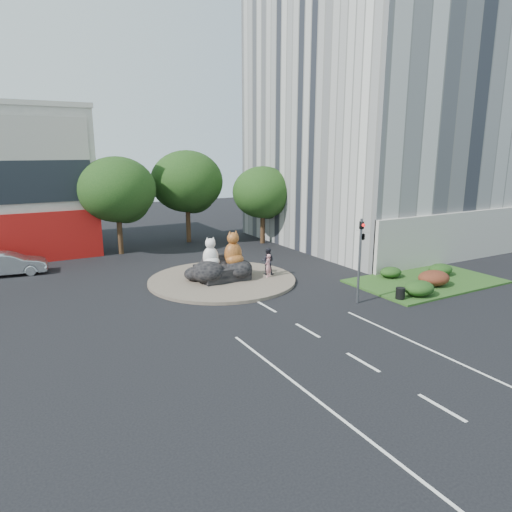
{
  "coord_description": "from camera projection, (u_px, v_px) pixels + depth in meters",
  "views": [
    {
      "loc": [
        -12.66,
        -17.28,
        8.8
      ],
      "look_at": [
        1.56,
        8.04,
        2.0
      ],
      "focal_mm": 32.0,
      "sensor_mm": 36.0,
      "label": 1
    }
  ],
  "objects": [
    {
      "name": "ground",
      "position": [
        308.0,
        331.0,
        22.71
      ],
      "size": [
        120.0,
        120.0,
        0.0
      ],
      "primitive_type": "plane",
      "color": "black",
      "rests_on": "ground"
    },
    {
      "name": "roundabout_island",
      "position": [
        222.0,
        280.0,
        31.18
      ],
      "size": [
        10.0,
        10.0,
        0.2
      ],
      "primitive_type": "cylinder",
      "color": "brown",
      "rests_on": "ground"
    },
    {
      "name": "rock_plinth",
      "position": [
        222.0,
        272.0,
        31.05
      ],
      "size": [
        3.2,
        2.6,
        0.9
      ],
      "primitive_type": null,
      "color": "black",
      "rests_on": "roundabout_island"
    },
    {
      "name": "office_tower",
      "position": [
        388.0,
        52.0,
        41.84
      ],
      "size": [
        20.0,
        20.0,
        35.0
      ],
      "primitive_type": "cube",
      "color": "silver",
      "rests_on": "ground"
    },
    {
      "name": "grass_verge",
      "position": [
        426.0,
        281.0,
        30.97
      ],
      "size": [
        10.0,
        6.0,
        0.12
      ],
      "primitive_type": "cube",
      "color": "#234416",
      "rests_on": "ground"
    },
    {
      "name": "tree_left",
      "position": [
        118.0,
        193.0,
        38.37
      ],
      "size": [
        6.46,
        6.46,
        8.27
      ],
      "color": "#382314",
      "rests_on": "ground"
    },
    {
      "name": "tree_mid",
      "position": [
        187.0,
        184.0,
        43.34
      ],
      "size": [
        6.84,
        6.84,
        8.76
      ],
      "color": "#382314",
      "rests_on": "ground"
    },
    {
      "name": "tree_right",
      "position": [
        263.0,
        195.0,
        43.01
      ],
      "size": [
        5.7,
        5.7,
        7.3
      ],
      "color": "#382314",
      "rests_on": "ground"
    },
    {
      "name": "hedge_near_green",
      "position": [
        419.0,
        288.0,
        27.72
      ],
      "size": [
        2.0,
        1.6,
        0.9
      ],
      "primitive_type": "ellipsoid",
      "color": "#143310",
      "rests_on": "grass_verge"
    },
    {
      "name": "hedge_red",
      "position": [
        434.0,
        278.0,
        29.75
      ],
      "size": [
        2.2,
        1.76,
        0.99
      ],
      "primitive_type": "ellipsoid",
      "color": "#481E13",
      "rests_on": "grass_verge"
    },
    {
      "name": "hedge_mid_green",
      "position": [
        440.0,
        269.0,
        32.24
      ],
      "size": [
        1.8,
        1.44,
        0.81
      ],
      "primitive_type": "ellipsoid",
      "color": "#143310",
      "rests_on": "grass_verge"
    },
    {
      "name": "hedge_back_green",
      "position": [
        391.0,
        272.0,
        31.68
      ],
      "size": [
        1.6,
        1.28,
        0.72
      ],
      "primitive_type": "ellipsoid",
      "color": "#143310",
      "rests_on": "grass_verge"
    },
    {
      "name": "traffic_light",
      "position": [
        362.0,
        242.0,
        26.01
      ],
      "size": [
        0.44,
        1.24,
        5.0
      ],
      "color": "#595B60",
      "rests_on": "ground"
    },
    {
      "name": "street_lamp",
      "position": [
        385.0,
        207.0,
        34.58
      ],
      "size": [
        2.34,
        0.22,
        8.06
      ],
      "color": "#595B60",
      "rests_on": "ground"
    },
    {
      "name": "cat_white",
      "position": [
        211.0,
        252.0,
        30.54
      ],
      "size": [
        1.44,
        1.33,
        2.03
      ],
      "primitive_type": null,
      "rotation": [
        0.0,
        0.0,
        -0.25
      ],
      "color": "silver",
      "rests_on": "rock_plinth"
    },
    {
      "name": "cat_tabby",
      "position": [
        233.0,
        248.0,
        30.88
      ],
      "size": [
        1.51,
        1.33,
        2.39
      ],
      "primitive_type": null,
      "rotation": [
        0.0,
        0.0,
        0.06
      ],
      "color": "#C35528",
      "rests_on": "rock_plinth"
    },
    {
      "name": "kitten_calico",
      "position": [
        209.0,
        276.0,
        29.88
      ],
      "size": [
        0.74,
        0.69,
        1.02
      ],
      "primitive_type": null,
      "rotation": [
        0.0,
        0.0,
        -0.31
      ],
      "color": "beige",
      "rests_on": "roundabout_island"
    },
    {
      "name": "kitten_white",
      "position": [
        247.0,
        271.0,
        31.51
      ],
      "size": [
        0.66,
        0.64,
        0.85
      ],
      "primitive_type": null,
      "rotation": [
        0.0,
        0.0,
        0.51
      ],
      "color": "white",
      "rests_on": "roundabout_island"
    },
    {
      "name": "pedestrian_pink",
      "position": [
        268.0,
        265.0,
        31.37
      ],
      "size": [
        0.71,
        0.66,
        1.62
      ],
      "primitive_type": "imported",
      "rotation": [
        0.0,
        0.0,
        3.76
      ],
      "color": "#C78088",
      "rests_on": "roundabout_island"
    },
    {
      "name": "pedestrian_dark",
      "position": [
        268.0,
        261.0,
        31.99
      ],
      "size": [
        1.17,
        1.14,
        1.9
      ],
      "primitive_type": "imported",
      "rotation": [
        0.0,
        0.0,
        2.45
      ],
      "color": "black",
      "rests_on": "roundabout_island"
    },
    {
      "name": "parked_car",
      "position": [
        9.0,
        264.0,
        32.54
      ],
      "size": [
        5.2,
        2.41,
        1.65
      ],
      "primitive_type": "imported",
      "rotation": [
        0.0,
        0.0,
        1.44
      ],
      "color": "#AAADB2",
      "rests_on": "ground"
    },
    {
      "name": "litter_bin",
      "position": [
        400.0,
        293.0,
        27.09
      ],
      "size": [
        0.59,
        0.59,
        0.68
      ],
      "primitive_type": "cylinder",
      "rotation": [
        0.0,
        0.0,
        0.06
      ],
      "color": "black",
      "rests_on": "grass_verge"
    }
  ]
}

